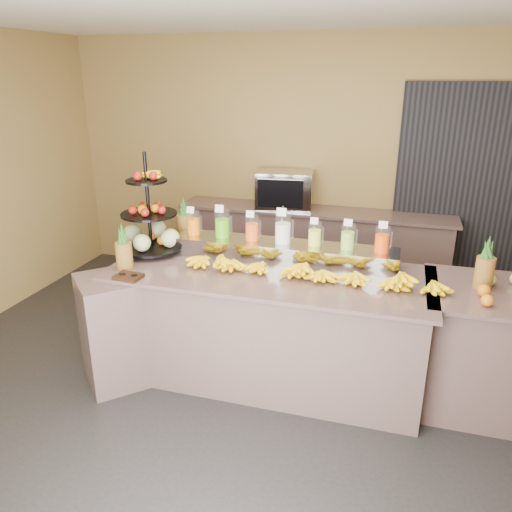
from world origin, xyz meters
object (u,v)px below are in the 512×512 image
at_px(banana_heap, 309,269).
at_px(right_fruit_pile, 508,288).
at_px(fruit_stand, 154,227).
at_px(oven_warmer, 285,189).
at_px(pitcher_tray, 282,251).
at_px(condiment_caddy, 128,277).

bearing_deg(banana_heap, right_fruit_pile, 0.71).
bearing_deg(banana_heap, fruit_stand, 171.90).
xyz_separation_m(banana_heap, oven_warmer, (-0.65, 1.97, 0.14)).
bearing_deg(pitcher_tray, fruit_stand, -174.62).
height_order(banana_heap, condiment_caddy, banana_heap).
height_order(condiment_caddy, right_fruit_pile, right_fruit_pile).
relative_size(pitcher_tray, oven_warmer, 2.97).
height_order(banana_heap, fruit_stand, fruit_stand).
distance_m(pitcher_tray, fruit_stand, 1.11).
height_order(pitcher_tray, fruit_stand, fruit_stand).
bearing_deg(pitcher_tray, right_fruit_pile, -9.74).
bearing_deg(banana_heap, oven_warmer, 108.35).
bearing_deg(fruit_stand, right_fruit_pile, -3.09).
xyz_separation_m(fruit_stand, condiment_caddy, (0.09, -0.61, -0.20)).
xyz_separation_m(condiment_caddy, right_fruit_pile, (2.66, 0.43, 0.06)).
bearing_deg(condiment_caddy, banana_heap, 17.66).
relative_size(pitcher_tray, right_fruit_pile, 4.23).
xyz_separation_m(pitcher_tray, banana_heap, (0.27, -0.30, -0.01)).
xyz_separation_m(condiment_caddy, oven_warmer, (0.64, 2.38, 0.19)).
relative_size(banana_heap, fruit_stand, 2.32).
height_order(pitcher_tray, condiment_caddy, pitcher_tray).
relative_size(banana_heap, condiment_caddy, 10.11).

